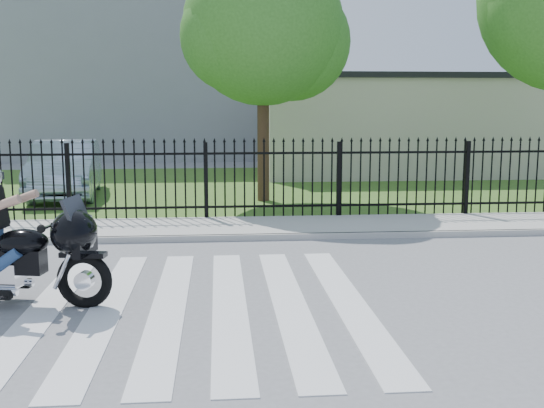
{
  "coord_description": "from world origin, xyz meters",
  "views": [
    {
      "loc": [
        0.27,
        -8.15,
        2.65
      ],
      "look_at": [
        1.16,
        2.21,
        1.0
      ],
      "focal_mm": 42.0,
      "sensor_mm": 36.0,
      "label": 1
    }
  ],
  "objects": [
    {
      "name": "curb",
      "position": [
        0.0,
        4.0,
        0.06
      ],
      "size": [
        40.0,
        0.12,
        0.12
      ],
      "primitive_type": "cube",
      "color": "#ADAAA3",
      "rests_on": "ground"
    },
    {
      "name": "building_low_roof",
      "position": [
        7.0,
        16.0,
        3.6
      ],
      "size": [
        10.2,
        6.2,
        0.2
      ],
      "primitive_type": "cube",
      "color": "black",
      "rests_on": "building_low"
    },
    {
      "name": "sidewalk",
      "position": [
        0.0,
        5.0,
        0.06
      ],
      "size": [
        40.0,
        2.0,
        0.12
      ],
      "primitive_type": "cube",
      "color": "#ADAAA3",
      "rests_on": "ground"
    },
    {
      "name": "grass_strip",
      "position": [
        0.0,
        12.0,
        0.01
      ],
      "size": [
        40.0,
        12.0,
        0.02
      ],
      "primitive_type": "cube",
      "color": "#365C1F",
      "rests_on": "ground"
    },
    {
      "name": "iron_fence",
      "position": [
        0.0,
        6.0,
        0.9
      ],
      "size": [
        26.0,
        0.04,
        1.8
      ],
      "color": "black",
      "rests_on": "ground"
    },
    {
      "name": "parked_car",
      "position": [
        -4.03,
        10.19,
        0.82
      ],
      "size": [
        2.22,
        4.99,
        1.59
      ],
      "primitive_type": "imported",
      "rotation": [
        0.0,
        0.0,
        0.11
      ],
      "color": "#9BAEC3",
      "rests_on": "grass_strip"
    },
    {
      "name": "building_tall",
      "position": [
        -3.0,
        26.0,
        6.0
      ],
      "size": [
        15.0,
        10.0,
        12.0
      ],
      "primitive_type": "cube",
      "color": "gray",
      "rests_on": "ground"
    },
    {
      "name": "ground",
      "position": [
        0.0,
        0.0,
        0.0
      ],
      "size": [
        120.0,
        120.0,
        0.0
      ],
      "primitive_type": "plane",
      "color": "slate",
      "rests_on": "ground"
    },
    {
      "name": "building_low",
      "position": [
        7.0,
        16.0,
        1.75
      ],
      "size": [
        10.0,
        6.0,
        3.5
      ],
      "primitive_type": "cube",
      "color": "beige",
      "rests_on": "ground"
    },
    {
      "name": "tree_mid",
      "position": [
        1.5,
        9.0,
        4.67
      ],
      "size": [
        4.2,
        4.2,
        6.78
      ],
      "color": "#382316",
      "rests_on": "ground"
    },
    {
      "name": "crosswalk",
      "position": [
        0.0,
        0.0,
        0.01
      ],
      "size": [
        5.0,
        5.5,
        0.01
      ],
      "primitive_type": null,
      "color": "silver",
      "rests_on": "ground"
    }
  ]
}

